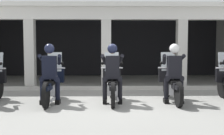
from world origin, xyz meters
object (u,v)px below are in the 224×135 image
Objects in this scene: motorcycle_left at (52,84)px; police_officer_right at (174,68)px; motorcycle_center at (112,83)px; police_officer_center at (112,68)px; motorcycle_right at (171,83)px; police_officer_left at (50,69)px.

police_officer_right is at bearing 3.05° from motorcycle_left.
police_officer_center is (-0.00, -0.28, 0.44)m from motorcycle_center.
police_officer_right is (1.64, 0.03, 0.00)m from police_officer_center.
police_officer_center reaches higher than motorcycle_right.
police_officer_left reaches higher than motorcycle_right.
motorcycle_left is at bearing -167.20° from police_officer_right.
motorcycle_left and motorcycle_right have the same top height.
motorcycle_left is 1.00× the size of motorcycle_center.
police_officer_left is at bearing -158.89° from motorcycle_center.
police_officer_left is 3.27m from police_officer_right.
motorcycle_left is at bearing -168.69° from motorcycle_center.
police_officer_center reaches higher than motorcycle_center.
police_officer_center is at bearing 7.96° from police_officer_left.
motorcycle_left is 1.29× the size of police_officer_right.
motorcycle_left is 1.29× the size of police_officer_left.
police_officer_right is (1.63, -0.26, 0.44)m from motorcycle_center.
police_officer_left is 1.00× the size of police_officer_right.
motorcycle_right is at bearing 11.41° from motorcycle_center.
police_officer_center is 0.78× the size of motorcycle_right.
motorcycle_center is at bearing -172.06° from police_officer_right.
motorcycle_center is (1.64, 0.03, 0.00)m from motorcycle_left.
motorcycle_right is at bearing 106.55° from police_officer_right.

